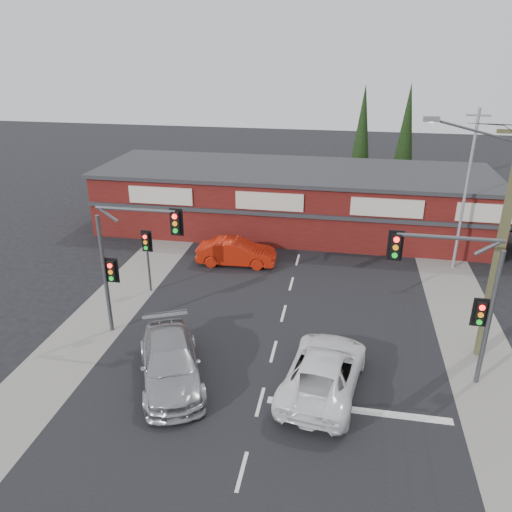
% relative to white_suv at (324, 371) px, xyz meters
% --- Properties ---
extents(ground, '(120.00, 120.00, 0.00)m').
position_rel_white_suv_xyz_m(ground, '(-2.20, 0.43, -0.78)').
color(ground, black).
rests_on(ground, ground).
extents(road_strip, '(14.00, 70.00, 0.01)m').
position_rel_white_suv_xyz_m(road_strip, '(-2.20, 5.43, -0.78)').
color(road_strip, black).
rests_on(road_strip, ground).
extents(verge_left, '(3.00, 70.00, 0.02)m').
position_rel_white_suv_xyz_m(verge_left, '(-10.70, 5.43, -0.77)').
color(verge_left, gray).
rests_on(verge_left, ground).
extents(verge_right, '(3.00, 70.00, 0.02)m').
position_rel_white_suv_xyz_m(verge_right, '(6.30, 5.43, -0.77)').
color(verge_right, gray).
rests_on(verge_right, ground).
extents(stop_line, '(6.50, 0.35, 0.01)m').
position_rel_white_suv_xyz_m(stop_line, '(1.30, -1.07, -0.77)').
color(stop_line, silver).
rests_on(stop_line, ground).
extents(white_suv, '(3.44, 5.98, 1.57)m').
position_rel_white_suv_xyz_m(white_suv, '(0.00, 0.00, 0.00)').
color(white_suv, white).
rests_on(white_suv, ground).
extents(silver_suv, '(4.23, 5.91, 1.59)m').
position_rel_white_suv_xyz_m(silver_suv, '(-5.81, -0.57, 0.01)').
color(silver_suv, '#A2A5A8').
rests_on(silver_suv, ground).
extents(red_sedan, '(4.67, 1.81, 1.52)m').
position_rel_white_suv_xyz_m(red_sedan, '(-5.69, 10.62, -0.03)').
color(red_sedan, '#B91E0B').
rests_on(red_sedan, ground).
extents(lane_dashes, '(0.12, 31.02, 0.01)m').
position_rel_white_suv_xyz_m(lane_dashes, '(-2.20, -2.86, -0.77)').
color(lane_dashes, silver).
rests_on(lane_dashes, ground).
extents(shop_building, '(27.30, 8.40, 4.22)m').
position_rel_white_suv_xyz_m(shop_building, '(-3.20, 17.42, 1.35)').
color(shop_building, '#4D110F').
rests_on(shop_building, ground).
extents(conifer_near, '(1.80, 1.80, 9.25)m').
position_rel_white_suv_xyz_m(conifer_near, '(1.30, 24.43, 4.69)').
color(conifer_near, '#2D2116').
rests_on(conifer_near, ground).
extents(conifer_far, '(1.80, 1.80, 9.25)m').
position_rel_white_suv_xyz_m(conifer_far, '(4.80, 26.43, 4.69)').
color(conifer_far, '#2D2116').
rests_on(conifer_far, ground).
extents(traffic_mast_left, '(3.77, 0.27, 5.97)m').
position_rel_white_suv_xyz_m(traffic_mast_left, '(-8.63, 2.44, 3.15)').
color(traffic_mast_left, '#47494C').
rests_on(traffic_mast_left, ground).
extents(traffic_mast_right, '(3.96, 0.27, 5.97)m').
position_rel_white_suv_xyz_m(traffic_mast_right, '(4.66, 1.44, 3.16)').
color(traffic_mast_right, '#47494C').
rests_on(traffic_mast_right, ground).
extents(pedestal_signal, '(0.55, 0.27, 3.38)m').
position_rel_white_suv_xyz_m(pedestal_signal, '(-9.40, 6.44, 1.62)').
color(pedestal_signal, '#47494C').
rests_on(pedestal_signal, ground).
extents(utility_pole, '(4.38, 0.59, 10.00)m').
position_rel_white_suv_xyz_m(utility_pole, '(6.16, 3.42, 4.61)').
color(utility_pole, brown).
rests_on(utility_pole, ground).
extents(steel_pole, '(1.20, 0.16, 9.00)m').
position_rel_white_suv_xyz_m(steel_pole, '(6.80, 12.43, 3.92)').
color(steel_pole, gray).
rests_on(steel_pole, ground).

